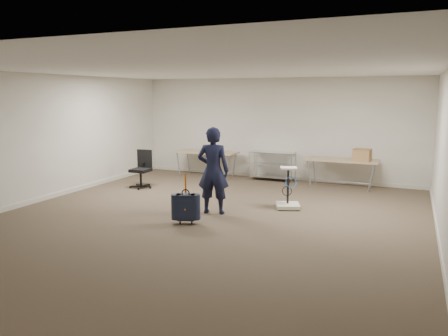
% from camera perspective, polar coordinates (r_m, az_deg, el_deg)
% --- Properties ---
extents(ground, '(9.00, 9.00, 0.00)m').
position_cam_1_polar(ground, '(8.37, -2.31, -6.71)').
color(ground, '#493B2C').
rests_on(ground, ground).
extents(room_shell, '(8.00, 9.00, 9.00)m').
position_cam_1_polar(room_shell, '(9.58, 1.29, -4.29)').
color(room_shell, beige).
rests_on(room_shell, ground).
extents(folding_table_left, '(1.80, 0.75, 0.73)m').
position_cam_1_polar(folding_table_left, '(12.53, -2.33, 1.93)').
color(folding_table_left, '#967E5C').
rests_on(folding_table_left, ground).
extents(folding_table_right, '(1.80, 0.75, 0.73)m').
position_cam_1_polar(folding_table_right, '(11.42, 15.12, 0.85)').
color(folding_table_right, '#967E5C').
rests_on(folding_table_right, ground).
extents(wire_shelf, '(1.22, 0.47, 0.80)m').
position_cam_1_polar(wire_shelf, '(12.11, 6.32, 0.47)').
color(wire_shelf, silver).
rests_on(wire_shelf, ground).
extents(person, '(0.70, 0.54, 1.73)m').
position_cam_1_polar(person, '(8.60, -1.43, -0.34)').
color(person, black).
rests_on(person, ground).
extents(suitcase, '(0.39, 0.31, 0.93)m').
position_cam_1_polar(suitcase, '(8.02, -5.01, -5.11)').
color(suitcase, black).
rests_on(suitcase, ground).
extents(office_chair, '(0.58, 0.58, 0.95)m').
position_cam_1_polar(office_chair, '(11.31, -10.71, -1.07)').
color(office_chair, black).
rests_on(office_chair, ground).
extents(equipment_cart, '(0.61, 0.61, 0.87)m').
position_cam_1_polar(equipment_cart, '(9.20, 8.35, -3.84)').
color(equipment_cart, '#E9E7C8').
rests_on(equipment_cart, ground).
extents(cardboard_box, '(0.45, 0.37, 0.30)m').
position_cam_1_polar(cardboard_box, '(11.24, 17.60, 1.64)').
color(cardboard_box, olive).
rests_on(cardboard_box, folding_table_right).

